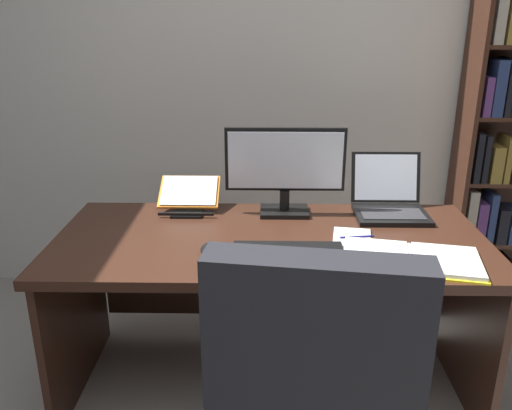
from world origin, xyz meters
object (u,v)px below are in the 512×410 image
keyboard (288,252)px  computer_mouse (209,249)px  monitor (285,170)px  pen (357,237)px  reading_stand_with_book (189,196)px  notepad (352,239)px  desk (270,269)px  open_binder (411,259)px  laptop (389,202)px

keyboard → computer_mouse: (-0.30, 0.00, 0.01)m
monitor → pen: (0.28, -0.30, -0.19)m
keyboard → reading_stand_with_book: size_ratio=1.51×
notepad → pen: (0.02, -0.00, 0.01)m
desk → open_binder: (0.52, -0.30, 0.20)m
keyboard → reading_stand_with_book: 0.66m
monitor → laptop: size_ratio=1.63×
pen → desk: bearing=163.0°
desk → reading_stand_with_book: (-0.38, 0.24, 0.26)m
laptop → notepad: bearing=-124.5°
computer_mouse → open_binder: 0.75m
computer_mouse → notepad: (0.56, 0.14, -0.02)m
open_binder → pen: open_binder is taller
reading_stand_with_book → pen: 0.81m
open_binder → monitor: bearing=143.3°
open_binder → reading_stand_with_book: bearing=159.9°
monitor → pen: 0.46m
reading_stand_with_book → notepad: 0.79m
notepad → pen: pen is taller
keyboard → notepad: 0.30m
desk → open_binder: size_ratio=3.20×
desk → laptop: (0.54, 0.20, 0.24)m
laptop → open_binder: 0.51m
keyboard → computer_mouse: bearing=180.0°
monitor → computer_mouse: (-0.30, -0.45, -0.18)m
monitor → keyboard: (0.00, -0.45, -0.19)m
desk → reading_stand_with_book: reading_stand_with_book is taller
desk → monitor: monitor is taller
reading_stand_with_book → pen: (0.73, -0.35, -0.05)m
laptop → pen: bearing=-121.9°
laptop → keyboard: size_ratio=0.78×
notepad → pen: size_ratio=1.50×
desk → open_binder: 0.63m
pen → laptop: bearing=58.1°
notepad → desk: bearing=162.1°
reading_stand_with_book → pen: bearing=-25.6°
keyboard → pen: size_ratio=3.00×
keyboard → computer_mouse: 0.30m
monitor → keyboard: bearing=-90.0°
monitor → reading_stand_with_book: bearing=174.1°
monitor → laptop: bearing=1.1°
keyboard → open_binder: size_ratio=0.76×
desk → notepad: (0.33, -0.11, 0.20)m
computer_mouse → notepad: 0.58m
laptop → open_binder: laptop is taller
desk → laptop: laptop is taller
desk → computer_mouse: computer_mouse is taller
keyboard → pen: (0.28, 0.14, 0.00)m
notepad → pen: bearing=-0.0°
desk → computer_mouse: (-0.23, -0.25, 0.21)m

